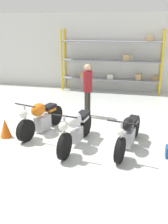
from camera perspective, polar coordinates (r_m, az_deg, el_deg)
ground_plane at (r=7.01m, az=-0.72°, el=-6.47°), size 30.00×30.00×0.00m
back_wall at (r=12.28m, az=5.88°, el=13.39°), size 30.00×0.08×3.60m
shelving_rack at (r=11.94m, az=6.66°, el=11.25°), size 4.68×0.63×2.86m
motorcycle_orange at (r=7.45m, az=-9.82°, el=-1.34°), size 0.86×2.00×1.04m
motorcycle_white at (r=6.48m, az=-1.85°, el=-3.58°), size 0.64×2.11×1.10m
motorcycle_black at (r=6.50m, az=10.18°, el=-4.65°), size 0.76×2.14×1.00m
person_browsing at (r=8.50m, az=0.82°, el=5.99°), size 0.39×0.39×1.83m
traffic_cone at (r=7.45m, az=-17.54°, el=-3.51°), size 0.32×0.32×0.55m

